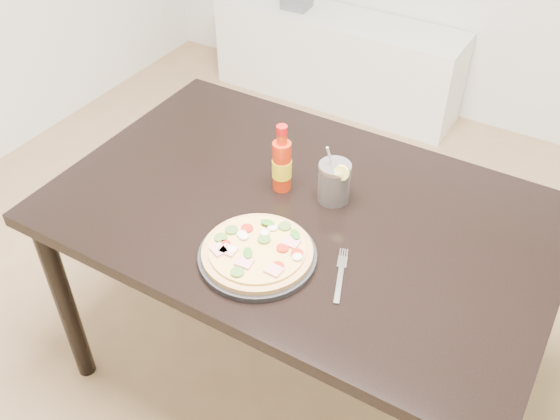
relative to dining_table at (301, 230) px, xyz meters
The scene contains 7 objects.
dining_table is the anchor object (origin of this frame).
plate 0.25m from the dining_table, 89.99° to the right, with size 0.30×0.30×0.02m, color black.
pizza 0.26m from the dining_table, 90.13° to the right, with size 0.28×0.28×0.03m.
hot_sauce_bottle 0.20m from the dining_table, 152.39° to the left, with size 0.06×0.06×0.21m.
cola_cup 0.17m from the dining_table, 55.09° to the left, with size 0.10×0.09×0.18m.
fork 0.28m from the dining_table, 40.02° to the right, with size 0.08×0.18×0.00m.
media_console 1.95m from the dining_table, 112.96° to the left, with size 1.40×0.34×0.50m, color white.
Camera 1 is at (0.57, -0.86, 1.88)m, focal length 40.00 mm.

